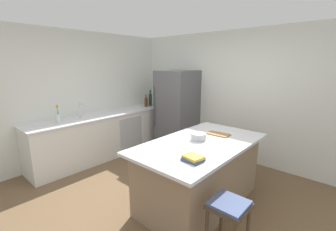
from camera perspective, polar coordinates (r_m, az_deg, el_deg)
name	(u,v)px	position (r m, az deg, el deg)	size (l,w,h in m)	color
ground_plane	(160,202)	(3.50, -2.10, -20.96)	(7.20, 7.20, 0.00)	brown
wall_rear	(235,96)	(4.82, 16.69, 4.67)	(6.00, 0.10, 2.60)	silver
wall_left	(72,97)	(4.97, -23.10, 4.41)	(0.10, 6.00, 2.60)	silver
counter_run_left	(107,134)	(5.07, -15.11, -4.62)	(0.69, 3.20, 0.91)	silver
kitchen_island	(200,172)	(3.31, 8.02, -14.00)	(1.10, 1.97, 0.90)	#8E755B
refrigerator	(177,110)	(5.17, 2.27, 1.28)	(0.79, 0.78, 1.81)	#56565B
bar_stool	(229,212)	(2.50, 15.07, -22.53)	(0.36, 0.36, 0.63)	#473828
sink_faucet	(80,110)	(4.71, -21.36, 1.29)	(0.15, 0.05, 0.30)	silver
flower_vase	(58,117)	(4.53, -26.00, -0.25)	(0.08, 0.08, 0.32)	silver
hot_sauce_bottle	(158,102)	(5.79, -2.64, 3.44)	(0.05, 0.05, 0.22)	red
olive_oil_bottle	(151,99)	(5.84, -4.42, 4.16)	(0.06, 0.06, 0.37)	olive
wine_bottle	(150,99)	(5.70, -4.51, 4.08)	(0.07, 0.07, 0.40)	#19381E
whiskey_bottle	(146,102)	(5.70, -5.57, 3.48)	(0.08, 0.08, 0.26)	brown
syrup_bottle	(146,102)	(5.57, -5.65, 3.42)	(0.06, 0.06, 0.31)	#5B3319
cookbook_stack	(193,158)	(2.55, 6.38, -10.70)	(0.23, 0.20, 0.06)	#334770
mixing_bowl	(198,137)	(3.21, 7.69, -5.30)	(0.22, 0.22, 0.09)	#B2B5BA
cutting_board	(218,134)	(3.50, 12.56, -4.60)	(0.34, 0.19, 0.02)	#9E7042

